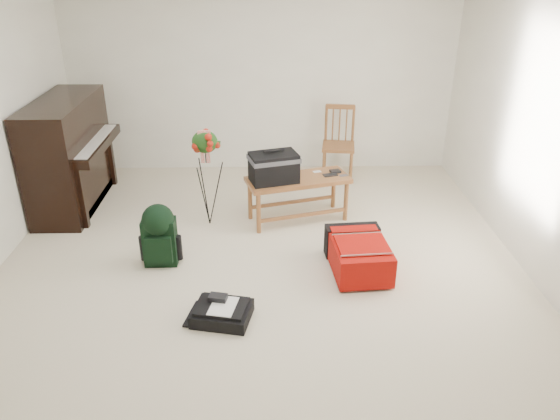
{
  "coord_description": "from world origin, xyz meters",
  "views": [
    {
      "loc": [
        0.09,
        -4.33,
        2.77
      ],
      "look_at": [
        0.19,
        0.35,
        0.5
      ],
      "focal_mm": 35.0,
      "sensor_mm": 36.0,
      "label": 1
    }
  ],
  "objects_px": {
    "green_backpack": "(159,232)",
    "flower_stand": "(207,179)",
    "piano": "(70,156)",
    "black_duffel": "(222,312)",
    "red_suitcase": "(358,252)",
    "bench": "(281,169)",
    "dining_chair": "(338,144)"
  },
  "relations": [
    {
      "from": "black_duffel",
      "to": "red_suitcase",
      "type": "bearing_deg",
      "value": 44.25
    },
    {
      "from": "piano",
      "to": "green_backpack",
      "type": "height_order",
      "value": "piano"
    },
    {
      "from": "dining_chair",
      "to": "piano",
      "type": "bearing_deg",
      "value": -158.57
    },
    {
      "from": "bench",
      "to": "red_suitcase",
      "type": "distance_m",
      "value": 1.32
    },
    {
      "from": "green_backpack",
      "to": "flower_stand",
      "type": "bearing_deg",
      "value": 64.9
    },
    {
      "from": "red_suitcase",
      "to": "green_backpack",
      "type": "height_order",
      "value": "green_backpack"
    },
    {
      "from": "dining_chair",
      "to": "red_suitcase",
      "type": "bearing_deg",
      "value": -83.79
    },
    {
      "from": "dining_chair",
      "to": "black_duffel",
      "type": "relative_size",
      "value": 1.8
    },
    {
      "from": "piano",
      "to": "green_backpack",
      "type": "xyz_separation_m",
      "value": [
        1.23,
        -1.38,
        -0.26
      ]
    },
    {
      "from": "flower_stand",
      "to": "bench",
      "type": "bearing_deg",
      "value": 3.08
    },
    {
      "from": "bench",
      "to": "flower_stand",
      "type": "xyz_separation_m",
      "value": [
        -0.79,
        -0.08,
        -0.07
      ]
    },
    {
      "from": "piano",
      "to": "red_suitcase",
      "type": "xyz_separation_m",
      "value": [
        3.11,
        -1.49,
        -0.43
      ]
    },
    {
      "from": "black_duffel",
      "to": "flower_stand",
      "type": "relative_size",
      "value": 0.48
    },
    {
      "from": "piano",
      "to": "bench",
      "type": "bearing_deg",
      "value": -10.98
    },
    {
      "from": "piano",
      "to": "black_duffel",
      "type": "relative_size",
      "value": 2.87
    },
    {
      "from": "piano",
      "to": "red_suitcase",
      "type": "distance_m",
      "value": 3.47
    },
    {
      "from": "piano",
      "to": "dining_chair",
      "type": "distance_m",
      "value": 3.27
    },
    {
      "from": "dining_chair",
      "to": "black_duffel",
      "type": "xyz_separation_m",
      "value": [
        -1.29,
        -3.04,
        -0.39
      ]
    },
    {
      "from": "piano",
      "to": "black_duffel",
      "type": "height_order",
      "value": "piano"
    },
    {
      "from": "dining_chair",
      "to": "green_backpack",
      "type": "xyz_separation_m",
      "value": [
        -1.94,
        -2.14,
        -0.12
      ]
    },
    {
      "from": "bench",
      "to": "black_duffel",
      "type": "height_order",
      "value": "bench"
    },
    {
      "from": "black_duffel",
      "to": "green_backpack",
      "type": "bearing_deg",
      "value": 137.65
    },
    {
      "from": "piano",
      "to": "red_suitcase",
      "type": "bearing_deg",
      "value": -25.65
    },
    {
      "from": "bench",
      "to": "green_backpack",
      "type": "xyz_separation_m",
      "value": [
        -1.17,
        -0.91,
        -0.26
      ]
    },
    {
      "from": "green_backpack",
      "to": "flower_stand",
      "type": "distance_m",
      "value": 0.94
    },
    {
      "from": "red_suitcase",
      "to": "black_duffel",
      "type": "distance_m",
      "value": 1.46
    },
    {
      "from": "red_suitcase",
      "to": "flower_stand",
      "type": "bearing_deg",
      "value": 142.77
    },
    {
      "from": "red_suitcase",
      "to": "black_duffel",
      "type": "bearing_deg",
      "value": -152.38
    },
    {
      "from": "bench",
      "to": "green_backpack",
      "type": "distance_m",
      "value": 1.5
    },
    {
      "from": "bench",
      "to": "red_suitcase",
      "type": "bearing_deg",
      "value": -71.72
    },
    {
      "from": "bench",
      "to": "red_suitcase",
      "type": "relative_size",
      "value": 1.51
    },
    {
      "from": "dining_chair",
      "to": "red_suitcase",
      "type": "relative_size",
      "value": 1.2
    }
  ]
}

